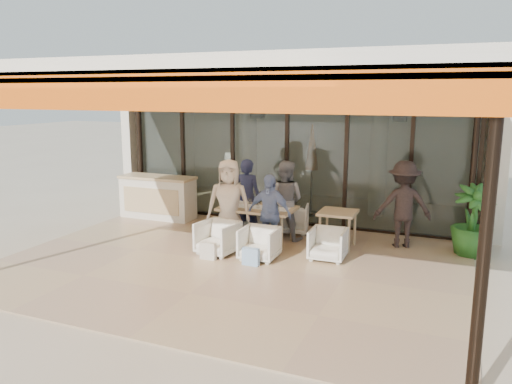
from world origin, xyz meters
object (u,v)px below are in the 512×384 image
diner_cream (229,204)px  potted_palm (473,221)px  host_counter (158,197)px  chair_near_left (218,236)px  dining_table (257,210)px  chair_far_left (256,215)px  standing_woman (403,205)px  chair_far_right (292,217)px  side_table (338,217)px  diner_grey (285,200)px  diner_periwinkle (269,213)px  side_chair (328,243)px  diner_navy (247,197)px  chair_near_right (259,242)px

diner_cream → potted_palm: size_ratio=1.29×
host_counter → chair_near_left: size_ratio=2.64×
dining_table → chair_far_left: 1.09m
standing_woman → chair_far_right: bearing=-21.9°
side_table → diner_grey: bearing=170.5°
diner_periwinkle → diner_grey: bearing=95.1°
chair_near_left → diner_cream: bearing=99.3°
chair_far_left → dining_table: bearing=101.3°
side_chair → dining_table: bearing=161.0°
dining_table → side_chair: size_ratio=2.31×
diner_navy → diner_grey: (0.84, 0.00, 0.00)m
diner_cream → side_table: (2.00, 0.71, -0.23)m
chair_far_left → standing_woman: 3.19m
diner_cream → standing_woman: (3.15, 1.25, -0.01)m
host_counter → potted_palm: size_ratio=1.38×
diner_navy → chair_near_right: bearing=120.2°
diner_grey → chair_far_right: bearing=-88.0°
host_counter → chair_far_left: (2.55, 0.01, -0.20)m
host_counter → diner_grey: (3.39, -0.49, 0.30)m
dining_table → potted_palm: potted_palm is taller
diner_cream → diner_periwinkle: (0.84, 0.00, -0.12)m
standing_woman → side_table: bearing=7.2°
standing_woman → chair_near_right: bearing=19.0°
side_chair → diner_cream: bearing=177.2°
chair_near_left → diner_grey: bearing=68.4°
chair_far_left → diner_periwinkle: diner_periwinkle is taller
chair_near_left → diner_cream: diner_cream is taller
chair_near_left → chair_near_right: (0.84, 0.00, -0.02)m
diner_periwinkle → standing_woman: standing_woman is taller
chair_far_right → diner_navy: bearing=18.3°
host_counter → chair_near_left: (2.55, -1.89, -0.18)m
diner_navy → side_table: (2.00, -0.19, -0.19)m
host_counter → diner_cream: size_ratio=1.06×
host_counter → standing_woman: standing_woman is taller
diner_navy → potted_palm: bearing=-176.7°
chair_near_left → potted_palm: bearing=30.6°
chair_far_right → diner_periwinkle: diner_periwinkle is taller
side_table → diner_cream: bearing=-160.5°
chair_far_right → side_chair: 1.85m
dining_table → chair_near_right: size_ratio=2.25×
chair_near_left → side_chair: bearing=22.2°
chair_far_right → chair_near_left: chair_near_left is taller
dining_table → chair_far_right: bearing=65.7°
dining_table → diner_grey: (0.43, 0.44, 0.14)m
host_counter → chair_far_left: 2.56m
diner_grey → potted_palm: (3.56, 0.31, -0.15)m
dining_table → diner_navy: 0.62m
dining_table → diner_navy: diner_navy is taller
chair_near_right → potted_palm: potted_palm is taller
chair_far_left → diner_grey: (0.84, -0.50, 0.50)m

